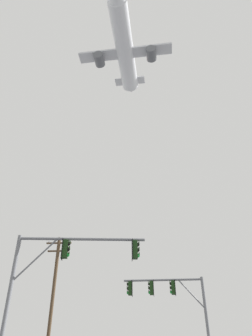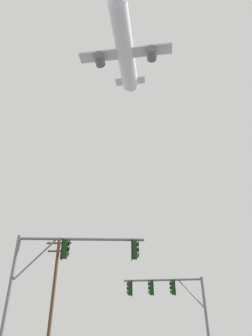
{
  "view_description": "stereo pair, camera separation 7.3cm",
  "coord_description": "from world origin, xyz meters",
  "px_view_note": "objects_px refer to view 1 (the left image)",
  "views": [
    {
      "loc": [
        0.2,
        -6.29,
        1.3
      ],
      "look_at": [
        -1.23,
        17.87,
        15.87
      ],
      "focal_mm": 32.83,
      "sensor_mm": 36.0,
      "label": 1
    },
    {
      "loc": [
        0.27,
        -6.29,
        1.3
      ],
      "look_at": [
        -1.23,
        17.87,
        15.87
      ],
      "focal_mm": 32.83,
      "sensor_mm": 36.0,
      "label": 2
    }
  ],
  "objects_px": {
    "utility_pole": "(53,294)",
    "airplane": "(125,49)",
    "signal_pole_near": "(60,267)",
    "signal_pole_far": "(171,298)"
  },
  "relations": [
    {
      "from": "airplane",
      "to": "signal_pole_far",
      "type": "bearing_deg",
      "value": -74.38
    },
    {
      "from": "signal_pole_far",
      "to": "airplane",
      "type": "relative_size",
      "value": 0.25
    },
    {
      "from": "utility_pole",
      "to": "airplane",
      "type": "distance_m",
      "value": 46.9
    },
    {
      "from": "signal_pole_near",
      "to": "utility_pole",
      "type": "relative_size",
      "value": 0.65
    },
    {
      "from": "signal_pole_near",
      "to": "signal_pole_far",
      "type": "xyz_separation_m",
      "value": [
        5.89,
        7.55,
        -0.35
      ]
    },
    {
      "from": "utility_pole",
      "to": "airplane",
      "type": "height_order",
      "value": "airplane"
    },
    {
      "from": "utility_pole",
      "to": "airplane",
      "type": "xyz_separation_m",
      "value": [
        4.92,
        11.97,
        45.08
      ]
    },
    {
      "from": "signal_pole_near",
      "to": "utility_pole",
      "type": "distance_m",
      "value": 11.37
    },
    {
      "from": "signal_pole_far",
      "to": "utility_pole",
      "type": "bearing_deg",
      "value": 160.15
    },
    {
      "from": "utility_pole",
      "to": "airplane",
      "type": "bearing_deg",
      "value": 67.67
    }
  ]
}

